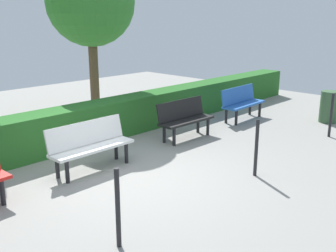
{
  "coord_description": "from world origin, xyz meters",
  "views": [
    {
      "loc": [
        4.1,
        4.92,
        2.66
      ],
      "look_at": [
        -1.39,
        -0.32,
        0.55
      ],
      "focal_mm": 42.43,
      "sensor_mm": 36.0,
      "label": 1
    }
  ],
  "objects_px": {
    "bench_black": "(184,117)",
    "trash_bin": "(329,107)",
    "tree_near": "(91,3)",
    "bench_blue": "(242,102)",
    "bench_white": "(90,144)"
  },
  "relations": [
    {
      "from": "bench_black",
      "to": "trash_bin",
      "type": "height_order",
      "value": "bench_black"
    },
    {
      "from": "tree_near",
      "to": "trash_bin",
      "type": "relative_size",
      "value": 5.11
    },
    {
      "from": "bench_blue",
      "to": "tree_near",
      "type": "distance_m",
      "value": 4.68
    },
    {
      "from": "trash_bin",
      "to": "bench_black",
      "type": "bearing_deg",
      "value": -26.13
    },
    {
      "from": "bench_black",
      "to": "bench_blue",
      "type": "bearing_deg",
      "value": -178.04
    },
    {
      "from": "bench_blue",
      "to": "bench_black",
      "type": "distance_m",
      "value": 2.3
    },
    {
      "from": "bench_white",
      "to": "tree_near",
      "type": "bearing_deg",
      "value": -127.69
    },
    {
      "from": "tree_near",
      "to": "trash_bin",
      "type": "distance_m",
      "value": 6.68
    },
    {
      "from": "bench_blue",
      "to": "bench_white",
      "type": "bearing_deg",
      "value": -1.49
    },
    {
      "from": "tree_near",
      "to": "trash_bin",
      "type": "xyz_separation_m",
      "value": [
        -3.75,
        4.9,
        -2.58
      ]
    },
    {
      "from": "bench_black",
      "to": "tree_near",
      "type": "distance_m",
      "value": 4.01
    },
    {
      "from": "bench_black",
      "to": "bench_white",
      "type": "distance_m",
      "value": 2.57
    },
    {
      "from": "bench_black",
      "to": "tree_near",
      "type": "bearing_deg",
      "value": -86.05
    },
    {
      "from": "bench_blue",
      "to": "bench_white",
      "type": "height_order",
      "value": "bench_blue"
    },
    {
      "from": "trash_bin",
      "to": "tree_near",
      "type": "bearing_deg",
      "value": -52.58
    }
  ]
}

